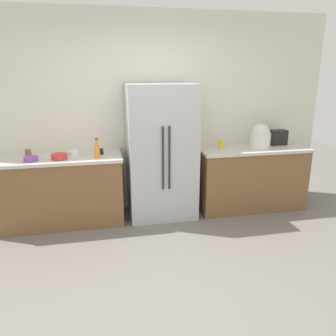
{
  "coord_description": "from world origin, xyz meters",
  "views": [
    {
      "loc": [
        -0.56,
        -2.64,
        1.93
      ],
      "look_at": [
        0.09,
        0.47,
        0.99
      ],
      "focal_mm": 35.85,
      "sensor_mm": 36.0,
      "label": 1
    }
  ],
  "objects": [
    {
      "name": "counter_right",
      "position": [
        1.52,
        1.58,
        0.44
      ],
      "size": [
        1.53,
        0.64,
        0.88
      ],
      "color": "brown",
      "rests_on": "ground_plane"
    },
    {
      "name": "cup_a",
      "position": [
        -1.44,
        1.72,
        0.92
      ],
      "size": [
        0.07,
        0.07,
        0.08
      ],
      "primitive_type": "cylinder",
      "color": "brown",
      "rests_on": "counter_left"
    },
    {
      "name": "bottle_a",
      "position": [
        -0.59,
        1.43,
        0.98
      ],
      "size": [
        0.06,
        0.06,
        0.25
      ],
      "color": "orange",
      "rests_on": "counter_left"
    },
    {
      "name": "refrigerator",
      "position": [
        0.23,
        1.57,
        0.88
      ],
      "size": [
        0.88,
        0.64,
        1.76
      ],
      "color": "#B2B5BA",
      "rests_on": "ground_plane"
    },
    {
      "name": "cup_c",
      "position": [
        -0.55,
        1.61,
        0.92
      ],
      "size": [
        0.07,
        0.07,
        0.07
      ],
      "primitive_type": "cylinder",
      "color": "black",
      "rests_on": "counter_left"
    },
    {
      "name": "kitchen_back_panel",
      "position": [
        0.0,
        1.95,
        1.34
      ],
      "size": [
        5.31,
        0.1,
        2.67
      ],
      "primitive_type": "cube",
      "color": "silver",
      "rests_on": "ground_plane"
    },
    {
      "name": "bowl_b",
      "position": [
        -0.88,
        1.64,
        0.91
      ],
      "size": [
        0.15,
        0.15,
        0.05
      ],
      "primitive_type": "cylinder",
      "color": "white",
      "rests_on": "counter_left"
    },
    {
      "name": "bowl_a",
      "position": [
        -1.36,
        1.44,
        0.91
      ],
      "size": [
        0.16,
        0.16,
        0.05
      ],
      "primitive_type": "cylinder",
      "color": "purple",
      "rests_on": "counter_left"
    },
    {
      "name": "counter_left",
      "position": [
        -1.1,
        1.58,
        0.44
      ],
      "size": [
        1.61,
        0.64,
        0.88
      ],
      "color": "brown",
      "rests_on": "ground_plane"
    },
    {
      "name": "bowl_c",
      "position": [
        -1.04,
        1.45,
        0.92
      ],
      "size": [
        0.19,
        0.19,
        0.07
      ],
      "primitive_type": "cylinder",
      "color": "red",
      "rests_on": "counter_left"
    },
    {
      "name": "rice_cooker",
      "position": [
        1.61,
        1.53,
        1.04
      ],
      "size": [
        0.28,
        0.28,
        0.33
      ],
      "color": "silver",
      "rests_on": "counter_right"
    },
    {
      "name": "toaster",
      "position": [
        1.95,
        1.67,
        0.99
      ],
      "size": [
        0.23,
        0.15,
        0.21
      ],
      "primitive_type": "cube",
      "color": "black",
      "rests_on": "counter_right"
    },
    {
      "name": "cup_b",
      "position": [
        1.08,
        1.63,
        0.94
      ],
      "size": [
        0.08,
        0.08,
        0.11
      ],
      "primitive_type": "cylinder",
      "color": "yellow",
      "rests_on": "counter_right"
    },
    {
      "name": "ground_plane",
      "position": [
        0.0,
        0.0,
        0.0
      ],
      "size": [
        10.62,
        10.62,
        0.0
      ],
      "primitive_type": "plane",
      "color": "slate"
    }
  ]
}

